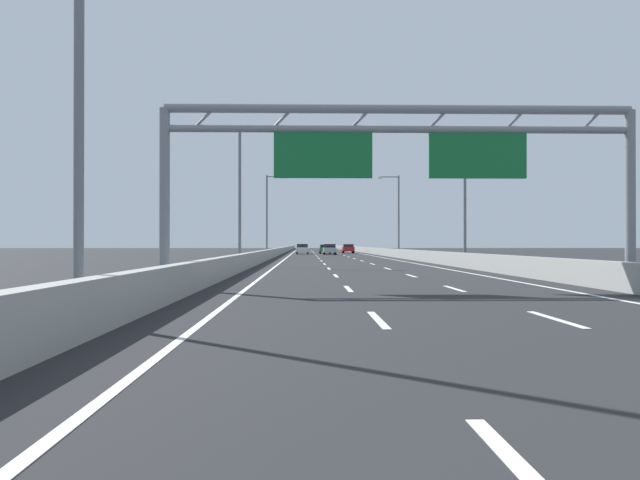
% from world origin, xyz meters
% --- Properties ---
extents(ground_plane, '(260.00, 260.00, 0.00)m').
position_xyz_m(ground_plane, '(0.00, 100.00, 0.00)').
color(ground_plane, '#262628').
extents(lane_dash_left_1, '(0.16, 3.00, 0.01)m').
position_xyz_m(lane_dash_left_1, '(-1.80, 12.50, 0.01)').
color(lane_dash_left_1, white).
rests_on(lane_dash_left_1, ground_plane).
extents(lane_dash_left_2, '(0.16, 3.00, 0.01)m').
position_xyz_m(lane_dash_left_2, '(-1.80, 21.50, 0.01)').
color(lane_dash_left_2, white).
rests_on(lane_dash_left_2, ground_plane).
extents(lane_dash_left_3, '(0.16, 3.00, 0.01)m').
position_xyz_m(lane_dash_left_3, '(-1.80, 30.50, 0.01)').
color(lane_dash_left_3, white).
rests_on(lane_dash_left_3, ground_plane).
extents(lane_dash_left_4, '(0.16, 3.00, 0.01)m').
position_xyz_m(lane_dash_left_4, '(-1.80, 39.50, 0.01)').
color(lane_dash_left_4, white).
rests_on(lane_dash_left_4, ground_plane).
extents(lane_dash_left_5, '(0.16, 3.00, 0.01)m').
position_xyz_m(lane_dash_left_5, '(-1.80, 48.50, 0.01)').
color(lane_dash_left_5, white).
rests_on(lane_dash_left_5, ground_plane).
extents(lane_dash_left_6, '(0.16, 3.00, 0.01)m').
position_xyz_m(lane_dash_left_6, '(-1.80, 57.50, 0.01)').
color(lane_dash_left_6, white).
rests_on(lane_dash_left_6, ground_plane).
extents(lane_dash_left_7, '(0.16, 3.00, 0.01)m').
position_xyz_m(lane_dash_left_7, '(-1.80, 66.50, 0.01)').
color(lane_dash_left_7, white).
rests_on(lane_dash_left_7, ground_plane).
extents(lane_dash_left_8, '(0.16, 3.00, 0.01)m').
position_xyz_m(lane_dash_left_8, '(-1.80, 75.50, 0.01)').
color(lane_dash_left_8, white).
rests_on(lane_dash_left_8, ground_plane).
extents(lane_dash_left_9, '(0.16, 3.00, 0.01)m').
position_xyz_m(lane_dash_left_9, '(-1.80, 84.50, 0.01)').
color(lane_dash_left_9, white).
rests_on(lane_dash_left_9, ground_plane).
extents(lane_dash_left_10, '(0.16, 3.00, 0.01)m').
position_xyz_m(lane_dash_left_10, '(-1.80, 93.50, 0.01)').
color(lane_dash_left_10, white).
rests_on(lane_dash_left_10, ground_plane).
extents(lane_dash_left_11, '(0.16, 3.00, 0.01)m').
position_xyz_m(lane_dash_left_11, '(-1.80, 102.50, 0.01)').
color(lane_dash_left_11, white).
rests_on(lane_dash_left_11, ground_plane).
extents(lane_dash_left_12, '(0.16, 3.00, 0.01)m').
position_xyz_m(lane_dash_left_12, '(-1.80, 111.50, 0.01)').
color(lane_dash_left_12, white).
rests_on(lane_dash_left_12, ground_plane).
extents(lane_dash_left_13, '(0.16, 3.00, 0.01)m').
position_xyz_m(lane_dash_left_13, '(-1.80, 120.50, 0.01)').
color(lane_dash_left_13, white).
rests_on(lane_dash_left_13, ground_plane).
extents(lane_dash_left_14, '(0.16, 3.00, 0.01)m').
position_xyz_m(lane_dash_left_14, '(-1.80, 129.50, 0.01)').
color(lane_dash_left_14, white).
rests_on(lane_dash_left_14, ground_plane).
extents(lane_dash_left_15, '(0.16, 3.00, 0.01)m').
position_xyz_m(lane_dash_left_15, '(-1.80, 138.50, 0.01)').
color(lane_dash_left_15, white).
rests_on(lane_dash_left_15, ground_plane).
extents(lane_dash_left_16, '(0.16, 3.00, 0.01)m').
position_xyz_m(lane_dash_left_16, '(-1.80, 147.50, 0.01)').
color(lane_dash_left_16, white).
rests_on(lane_dash_left_16, ground_plane).
extents(lane_dash_left_17, '(0.16, 3.00, 0.01)m').
position_xyz_m(lane_dash_left_17, '(-1.80, 156.50, 0.01)').
color(lane_dash_left_17, white).
rests_on(lane_dash_left_17, ground_plane).
extents(lane_dash_right_1, '(0.16, 3.00, 0.01)m').
position_xyz_m(lane_dash_right_1, '(1.80, 12.50, 0.01)').
color(lane_dash_right_1, white).
rests_on(lane_dash_right_1, ground_plane).
extents(lane_dash_right_2, '(0.16, 3.00, 0.01)m').
position_xyz_m(lane_dash_right_2, '(1.80, 21.50, 0.01)').
color(lane_dash_right_2, white).
rests_on(lane_dash_right_2, ground_plane).
extents(lane_dash_right_3, '(0.16, 3.00, 0.01)m').
position_xyz_m(lane_dash_right_3, '(1.80, 30.50, 0.01)').
color(lane_dash_right_3, white).
rests_on(lane_dash_right_3, ground_plane).
extents(lane_dash_right_4, '(0.16, 3.00, 0.01)m').
position_xyz_m(lane_dash_right_4, '(1.80, 39.50, 0.01)').
color(lane_dash_right_4, white).
rests_on(lane_dash_right_4, ground_plane).
extents(lane_dash_right_5, '(0.16, 3.00, 0.01)m').
position_xyz_m(lane_dash_right_5, '(1.80, 48.50, 0.01)').
color(lane_dash_right_5, white).
rests_on(lane_dash_right_5, ground_plane).
extents(lane_dash_right_6, '(0.16, 3.00, 0.01)m').
position_xyz_m(lane_dash_right_6, '(1.80, 57.50, 0.01)').
color(lane_dash_right_6, white).
rests_on(lane_dash_right_6, ground_plane).
extents(lane_dash_right_7, '(0.16, 3.00, 0.01)m').
position_xyz_m(lane_dash_right_7, '(1.80, 66.50, 0.01)').
color(lane_dash_right_7, white).
rests_on(lane_dash_right_7, ground_plane).
extents(lane_dash_right_8, '(0.16, 3.00, 0.01)m').
position_xyz_m(lane_dash_right_8, '(1.80, 75.50, 0.01)').
color(lane_dash_right_8, white).
rests_on(lane_dash_right_8, ground_plane).
extents(lane_dash_right_9, '(0.16, 3.00, 0.01)m').
position_xyz_m(lane_dash_right_9, '(1.80, 84.50, 0.01)').
color(lane_dash_right_9, white).
rests_on(lane_dash_right_9, ground_plane).
extents(lane_dash_right_10, '(0.16, 3.00, 0.01)m').
position_xyz_m(lane_dash_right_10, '(1.80, 93.50, 0.01)').
color(lane_dash_right_10, white).
rests_on(lane_dash_right_10, ground_plane).
extents(lane_dash_right_11, '(0.16, 3.00, 0.01)m').
position_xyz_m(lane_dash_right_11, '(1.80, 102.50, 0.01)').
color(lane_dash_right_11, white).
rests_on(lane_dash_right_11, ground_plane).
extents(lane_dash_right_12, '(0.16, 3.00, 0.01)m').
position_xyz_m(lane_dash_right_12, '(1.80, 111.50, 0.01)').
color(lane_dash_right_12, white).
rests_on(lane_dash_right_12, ground_plane).
extents(lane_dash_right_13, '(0.16, 3.00, 0.01)m').
position_xyz_m(lane_dash_right_13, '(1.80, 120.50, 0.01)').
color(lane_dash_right_13, white).
rests_on(lane_dash_right_13, ground_plane).
extents(lane_dash_right_14, '(0.16, 3.00, 0.01)m').
position_xyz_m(lane_dash_right_14, '(1.80, 129.50, 0.01)').
color(lane_dash_right_14, white).
rests_on(lane_dash_right_14, ground_plane).
extents(lane_dash_right_15, '(0.16, 3.00, 0.01)m').
position_xyz_m(lane_dash_right_15, '(1.80, 138.50, 0.01)').
color(lane_dash_right_15, white).
rests_on(lane_dash_right_15, ground_plane).
extents(lane_dash_right_16, '(0.16, 3.00, 0.01)m').
position_xyz_m(lane_dash_right_16, '(1.80, 147.50, 0.01)').
color(lane_dash_right_16, white).
rests_on(lane_dash_right_16, ground_plane).
extents(lane_dash_right_17, '(0.16, 3.00, 0.01)m').
position_xyz_m(lane_dash_right_17, '(1.80, 156.50, 0.01)').
color(lane_dash_right_17, white).
rests_on(lane_dash_right_17, ground_plane).
extents(edge_line_left, '(0.16, 176.00, 0.01)m').
position_xyz_m(edge_line_left, '(-5.25, 88.00, 0.01)').
color(edge_line_left, white).
rests_on(edge_line_left, ground_plane).
extents(edge_line_right, '(0.16, 176.00, 0.01)m').
position_xyz_m(edge_line_right, '(5.25, 88.00, 0.01)').
color(edge_line_right, white).
rests_on(edge_line_right, ground_plane).
extents(barrier_left, '(0.45, 220.00, 0.95)m').
position_xyz_m(barrier_left, '(-6.90, 110.00, 0.47)').
color(barrier_left, '#9E9E99').
rests_on(barrier_left, ground_plane).
extents(barrier_right, '(0.45, 220.00, 0.95)m').
position_xyz_m(barrier_right, '(6.90, 110.00, 0.47)').
color(barrier_right, '#9E9E99').
rests_on(barrier_right, ground_plane).
extents(sign_gantry, '(16.54, 0.36, 6.36)m').
position_xyz_m(sign_gantry, '(0.01, 21.99, 4.82)').
color(sign_gantry, gray).
rests_on(sign_gantry, ground_plane).
extents(streetlamp_left_near, '(2.58, 0.28, 9.50)m').
position_xyz_m(streetlamp_left_near, '(-7.47, 12.30, 5.40)').
color(streetlamp_left_near, slate).
rests_on(streetlamp_left_near, ground_plane).
extents(streetlamp_left_mid, '(2.58, 0.28, 9.50)m').
position_xyz_m(streetlamp_left_mid, '(-7.47, 44.08, 5.40)').
color(streetlamp_left_mid, slate).
rests_on(streetlamp_left_mid, ground_plane).
extents(streetlamp_right_mid, '(2.58, 0.28, 9.50)m').
position_xyz_m(streetlamp_right_mid, '(7.47, 44.08, 5.40)').
color(streetlamp_right_mid, slate).
rests_on(streetlamp_right_mid, ground_plane).
extents(streetlamp_left_far, '(2.58, 0.28, 9.50)m').
position_xyz_m(streetlamp_left_far, '(-7.47, 75.86, 5.40)').
color(streetlamp_left_far, slate).
rests_on(streetlamp_left_far, ground_plane).
extents(streetlamp_right_far, '(2.58, 0.28, 9.50)m').
position_xyz_m(streetlamp_right_far, '(7.47, 75.86, 5.40)').
color(streetlamp_right_far, slate).
rests_on(streetlamp_right_far, ground_plane).
extents(red_car, '(1.83, 4.26, 1.46)m').
position_xyz_m(red_car, '(3.68, 104.89, 0.76)').
color(red_car, red).
rests_on(red_car, ground_plane).
extents(green_car, '(1.71, 4.49, 1.40)m').
position_xyz_m(green_car, '(-0.18, 100.35, 0.72)').
color(green_car, '#1E7A38').
rests_on(green_car, ground_plane).
extents(silver_car, '(1.77, 4.34, 1.48)m').
position_xyz_m(silver_car, '(0.21, 91.36, 0.76)').
color(silver_car, '#A8ADB2').
rests_on(silver_car, ground_plane).
extents(white_car, '(1.80, 4.27, 1.49)m').
position_xyz_m(white_car, '(-3.64, 95.79, 0.76)').
color(white_car, silver).
rests_on(white_car, ground_plane).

